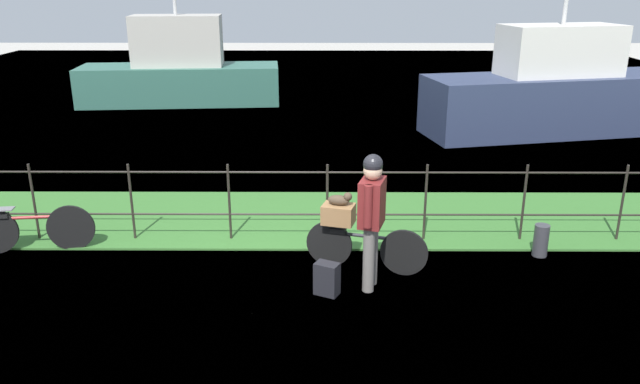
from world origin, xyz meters
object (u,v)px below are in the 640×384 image
object	(u,v)px
mooring_bollard	(541,240)
wooden_crate	(338,214)
moored_boat_mid	(180,72)
bicycle_main	(364,247)
cyclist_person	(372,210)
terrier_dog	(340,199)
bicycle_parked	(31,228)
moored_boat_near	(555,93)
backpack_on_paving	(327,279)

from	to	relation	value
mooring_bollard	wooden_crate	bearing A→B (deg)	-172.75
wooden_crate	moored_boat_mid	bearing A→B (deg)	111.79
bicycle_main	cyclist_person	xyz separation A→B (m)	(0.04, -0.48, 0.68)
wooden_crate	mooring_bollard	world-z (taller)	wooden_crate
terrier_dog	bicycle_parked	distance (m)	4.28
moored_boat_mid	terrier_dog	bearing A→B (deg)	-68.12
bicycle_parked	terrier_dog	bearing A→B (deg)	-6.15
terrier_dog	cyclist_person	size ratio (longest dim) A/B	0.19
wooden_crate	mooring_bollard	size ratio (longest dim) A/B	0.90
wooden_crate	moored_boat_near	xyz separation A→B (m)	(5.33, 7.47, 0.22)
bicycle_parked	cyclist_person	bearing A→B (deg)	-12.63
moored_boat_near	bicycle_parked	bearing A→B (deg)	-143.59
backpack_on_paving	moored_boat_mid	distance (m)	12.65
terrier_dog	moored_boat_near	xyz separation A→B (m)	(5.31, 7.47, 0.02)
bicycle_parked	moored_boat_mid	xyz separation A→B (m)	(-0.26, 10.67, 0.58)
terrier_dog	backpack_on_paving	distance (m)	1.06
bicycle_parked	moored_boat_mid	distance (m)	10.69
moored_boat_mid	wooden_crate	bearing A→B (deg)	-68.21
mooring_bollard	moored_boat_mid	distance (m)	12.97
terrier_dog	moored_boat_near	world-z (taller)	moored_boat_near
bicycle_main	backpack_on_paving	size ratio (longest dim) A/B	3.85
cyclist_person	moored_boat_near	world-z (taller)	moored_boat_near
bicycle_main	cyclist_person	world-z (taller)	cyclist_person
bicycle_parked	moored_boat_near	world-z (taller)	moored_boat_near
moored_boat_near	moored_boat_mid	world-z (taller)	moored_boat_mid
wooden_crate	bicycle_parked	bearing A→B (deg)	173.90
bicycle_main	bicycle_parked	distance (m)	4.56
bicycle_main	terrier_dog	distance (m)	0.69
terrier_dog	mooring_bollard	world-z (taller)	terrier_dog
wooden_crate	bicycle_main	bearing A→B (deg)	-15.91
mooring_bollard	bicycle_parked	size ratio (longest dim) A/B	0.27
cyclist_person	moored_boat_near	distance (m)	9.45
mooring_bollard	moored_boat_mid	bearing A→B (deg)	123.75
bicycle_main	cyclist_person	distance (m)	0.83
moored_boat_mid	moored_boat_near	bearing A→B (deg)	-20.50
bicycle_main	wooden_crate	size ratio (longest dim) A/B	3.86
terrier_dog	mooring_bollard	distance (m)	2.84
cyclist_person	bicycle_parked	distance (m)	4.73
cyclist_person	backpack_on_paving	xyz separation A→B (m)	(-0.52, -0.18, -0.80)
mooring_bollard	moored_boat_near	distance (m)	7.61
backpack_on_paving	moored_boat_near	distance (m)	9.91
wooden_crate	backpack_on_paving	bearing A→B (deg)	-101.01
cyclist_person	mooring_bollard	bearing A→B (deg)	21.28
backpack_on_paving	mooring_bollard	distance (m)	3.10
backpack_on_paving	moored_boat_near	size ratio (longest dim) A/B	0.06
cyclist_person	mooring_bollard	distance (m)	2.67
terrier_dog	moored_boat_near	bearing A→B (deg)	54.63
bicycle_parked	moored_boat_mid	size ratio (longest dim) A/B	0.28
bicycle_main	moored_boat_mid	size ratio (longest dim) A/B	0.26
wooden_crate	moored_boat_near	world-z (taller)	moored_boat_near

